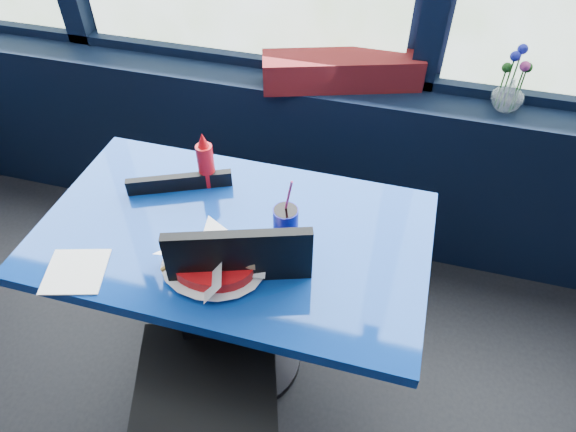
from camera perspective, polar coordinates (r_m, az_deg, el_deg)
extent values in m
cube|color=black|center=(2.52, -5.26, 7.82)|extent=(5.00, 0.26, 0.80)
cube|color=black|center=(2.36, -5.26, 16.97)|extent=(4.80, 0.08, 0.06)
cylinder|color=black|center=(2.18, -4.68, -15.30)|extent=(0.44, 0.44, 0.03)
cylinder|color=black|center=(1.90, -5.25, -10.33)|extent=(0.12, 0.12, 0.68)
cube|color=navy|center=(1.60, -6.14, -2.22)|extent=(1.20, 0.70, 0.04)
cube|color=black|center=(1.64, -9.04, -17.90)|extent=(0.53, 0.53, 0.04)
cube|color=black|center=(1.51, -5.11, -8.03)|extent=(0.39, 0.16, 0.46)
cylinder|color=black|center=(1.96, -13.40, -16.45)|extent=(0.02, 0.02, 0.43)
cylinder|color=black|center=(1.92, -2.38, -16.33)|extent=(0.02, 0.02, 0.43)
cube|color=black|center=(2.09, -6.88, -2.01)|extent=(0.48, 0.48, 0.03)
cube|color=black|center=(1.86, -11.18, -0.34)|extent=(0.33, 0.17, 0.40)
cylinder|color=black|center=(2.34, -2.92, -2.32)|extent=(0.02, 0.02, 0.37)
cylinder|color=black|center=(2.14, -1.95, -8.32)|extent=(0.02, 0.02, 0.37)
cylinder|color=black|center=(2.35, -10.51, -3.13)|extent=(0.02, 0.02, 0.37)
cylinder|color=black|center=(2.15, -10.33, -9.20)|extent=(0.02, 0.02, 0.37)
cube|color=maroon|center=(2.16, 6.01, 15.76)|extent=(0.66, 0.35, 0.13)
imported|color=silver|center=(2.16, 23.28, 12.26)|extent=(0.12, 0.13, 0.12)
cylinder|color=#1E5919|center=(2.14, 23.05, 13.26)|extent=(0.01, 0.01, 0.20)
sphere|color=#1F25B5|center=(2.09, 23.95, 15.92)|extent=(0.04, 0.04, 0.04)
cylinder|color=#1E5919|center=(2.14, 24.02, 12.54)|extent=(0.01, 0.01, 0.17)
sphere|color=#D83F97|center=(2.10, 24.83, 14.87)|extent=(0.04, 0.04, 0.04)
cylinder|color=#1E5919|center=(2.16, 23.64, 13.62)|extent=(0.01, 0.01, 0.22)
sphere|color=#1F25B5|center=(2.10, 24.63, 16.51)|extent=(0.04, 0.04, 0.04)
cylinder|color=#1E5919|center=(2.16, 22.49, 12.91)|extent=(0.01, 0.01, 0.15)
sphere|color=#1E5919|center=(2.12, 23.15, 14.92)|extent=(0.04, 0.04, 0.04)
cylinder|color=#1E5919|center=(2.17, 24.29, 12.57)|extent=(0.01, 0.01, 0.16)
sphere|color=#1E5919|center=(2.12, 25.05, 14.72)|extent=(0.04, 0.04, 0.04)
cylinder|color=red|center=(1.48, -8.39, -5.30)|extent=(0.30, 0.30, 0.05)
cylinder|color=white|center=(1.48, -8.35, -5.57)|extent=(0.28, 0.28, 0.00)
cylinder|color=silver|center=(1.45, -4.21, -4.26)|extent=(0.08, 0.10, 0.08)
sphere|color=#522C1C|center=(1.44, -9.13, -4.71)|extent=(0.06, 0.06, 0.06)
cylinder|color=red|center=(1.43, -9.47, -3.81)|extent=(0.05, 0.05, 0.01)
cylinder|color=red|center=(1.72, -9.08, 5.58)|extent=(0.05, 0.05, 0.16)
cone|color=red|center=(1.66, -9.47, 8.35)|extent=(0.04, 0.04, 0.05)
cylinder|color=#0D1094|center=(1.52, -0.26, -0.98)|extent=(0.08, 0.08, 0.12)
cylinder|color=black|center=(1.48, -0.27, 0.60)|extent=(0.07, 0.07, 0.01)
cylinder|color=#D62D78|center=(1.43, 0.00, 1.97)|extent=(0.04, 0.05, 0.17)
cube|color=white|center=(1.59, -22.52, -5.70)|extent=(0.21, 0.21, 0.00)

